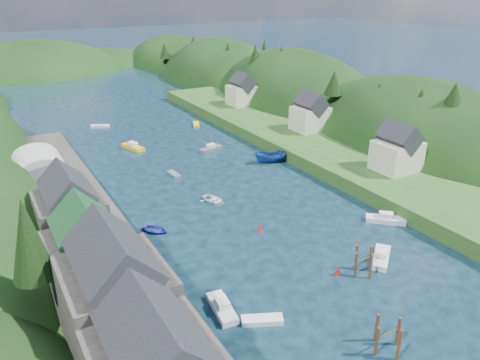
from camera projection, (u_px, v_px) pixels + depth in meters
ground at (183, 161)px, 90.39m from camera, size 600.00×600.00×0.00m
hillside_right at (293, 131)px, 134.00m from camera, size 36.00×245.56×48.00m
far_hills at (66, 94)px, 193.98m from camera, size 103.00×68.00×44.00m
hill_trees at (158, 90)px, 97.57m from camera, size 90.58×152.00×12.00m
quay_left at (98, 266)px, 55.00m from camera, size 12.00×110.00×2.00m
terrace_left_grass at (34, 282)px, 51.66m from camera, size 12.00×110.00×2.50m
quayside_buildings at (107, 288)px, 40.86m from camera, size 8.00×35.84×12.90m
boat_sheds at (47, 181)px, 67.55m from camera, size 7.00×21.00×7.50m
terrace_right at (318, 148)px, 93.51m from camera, size 16.00×120.00×2.40m
right_bank_cottages at (306, 115)px, 99.74m from camera, size 9.00×59.24×8.41m
piling_cluster_near at (387, 339)px, 43.24m from camera, size 3.31×3.08×3.88m
piling_cluster_far at (363, 263)px, 54.90m from camera, size 2.84×2.69×3.81m
channel_buoy_near at (338, 271)px, 54.91m from camera, size 0.70×0.70×1.10m
channel_buoy_far at (260, 228)px, 64.49m from camera, size 0.70×0.70×1.10m
moored_boats at (267, 218)px, 66.93m from camera, size 34.57×98.49×2.41m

